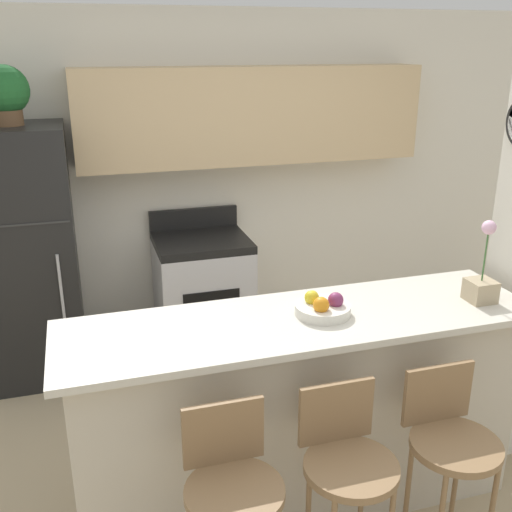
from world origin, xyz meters
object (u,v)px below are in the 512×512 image
at_px(refrigerator, 27,257).
at_px(stove_range, 203,293).
at_px(bar_stool_right, 450,443).
at_px(bar_stool_left, 232,489).
at_px(trash_bin, 119,351).
at_px(orchid_vase, 482,281).
at_px(fruit_bowl, 323,307).
at_px(potted_plant_on_fridge, 4,93).
at_px(bar_stool_mid, 347,465).

xyz_separation_m(refrigerator, stove_range, (1.24, 0.03, -0.44)).
height_order(stove_range, bar_stool_right, stove_range).
bearing_deg(bar_stool_left, bar_stool_right, 0.00).
bearing_deg(refrigerator, stove_range, 1.31).
xyz_separation_m(refrigerator, trash_bin, (0.55, -0.22, -0.71)).
xyz_separation_m(refrigerator, orchid_vase, (2.27, -1.87, 0.28)).
relative_size(bar_stool_left, bar_stool_right, 1.00).
height_order(refrigerator, bar_stool_left, refrigerator).
bearing_deg(stove_range, trash_bin, -160.05).
relative_size(refrigerator, stove_range, 1.68).
bearing_deg(refrigerator, trash_bin, -21.72).
bearing_deg(trash_bin, bar_stool_left, -82.01).
height_order(stove_range, orchid_vase, orchid_vase).
distance_m(refrigerator, fruit_bowl, 2.31).
xyz_separation_m(potted_plant_on_fridge, fruit_bowl, (1.45, -1.79, -0.89)).
distance_m(bar_stool_left, trash_bin, 2.19).
distance_m(bar_stool_mid, orchid_vase, 1.17).
bearing_deg(fruit_bowl, orchid_vase, -5.48).
distance_m(bar_stool_mid, bar_stool_right, 0.49).
bearing_deg(trash_bin, potted_plant_on_fridge, 158.27).
relative_size(bar_stool_left, orchid_vase, 2.29).
relative_size(stove_range, bar_stool_right, 1.11).
xyz_separation_m(stove_range, orchid_vase, (1.03, -1.90, 0.72)).
bearing_deg(orchid_vase, potted_plant_on_fridge, 140.57).
bearing_deg(bar_stool_left, potted_plant_on_fridge, 109.95).
distance_m(bar_stool_right, fruit_bowl, 0.82).
xyz_separation_m(bar_stool_right, orchid_vase, (0.44, 0.48, 0.53)).
distance_m(refrigerator, bar_stool_left, 2.51).
distance_m(bar_stool_left, bar_stool_right, 0.99).
xyz_separation_m(bar_stool_right, trash_bin, (-1.28, 2.12, -0.46)).
bearing_deg(bar_stool_mid, refrigerator, 119.83).
bearing_deg(potted_plant_on_fridge, bar_stool_left, -70.05).
xyz_separation_m(potted_plant_on_fridge, orchid_vase, (2.27, -1.87, -0.82)).
relative_size(refrigerator, potted_plant_on_fridge, 4.77).
bearing_deg(bar_stool_mid, trash_bin, 110.43).
bearing_deg(potted_plant_on_fridge, bar_stool_mid, -60.17).
xyz_separation_m(stove_range, bar_stool_right, (0.60, -2.37, 0.19)).
distance_m(orchid_vase, trash_bin, 2.58).
xyz_separation_m(bar_stool_right, potted_plant_on_fridge, (-1.84, 2.34, 1.35)).
height_order(bar_stool_right, fruit_bowl, fruit_bowl).
bearing_deg(refrigerator, bar_stool_mid, -60.17).
xyz_separation_m(stove_range, bar_stool_left, (-0.39, -2.37, 0.19)).
distance_m(bar_stool_mid, fruit_bowl, 0.73).
xyz_separation_m(refrigerator, fruit_bowl, (1.45, -1.79, 0.21)).
relative_size(refrigerator, bar_stool_right, 1.86).
xyz_separation_m(bar_stool_mid, bar_stool_right, (0.49, 0.00, 0.00)).
bearing_deg(bar_stool_left, bar_stool_mid, 0.00).
distance_m(bar_stool_right, trash_bin, 2.52).
height_order(refrigerator, trash_bin, refrigerator).
relative_size(refrigerator, fruit_bowl, 6.71).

